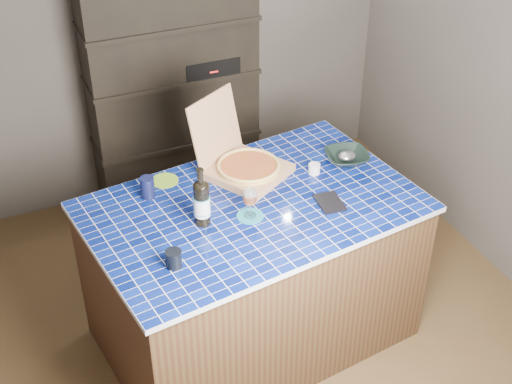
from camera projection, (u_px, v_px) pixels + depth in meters
name	position (u px, v px, depth m)	size (l,w,h in m)	color
room	(255.00, 153.00, 3.83)	(3.50, 3.50, 3.50)	#503D22
shelving_unit	(173.00, 92.00, 5.18)	(1.20, 0.41, 1.80)	black
kitchen_island	(253.00, 272.00, 4.18)	(1.93, 1.38, 0.98)	#42301A
pizza_box	(245.00, 165.00, 4.12)	(0.59, 0.62, 0.43)	tan
mead_bottle	(202.00, 202.00, 3.69)	(0.09, 0.09, 0.34)	black
teal_trivet	(250.00, 216.00, 3.81)	(0.15, 0.15, 0.01)	#197484
wine_glass	(250.00, 197.00, 3.74)	(0.08, 0.08, 0.18)	white
tumbler	(174.00, 259.00, 3.45)	(0.08, 0.08, 0.09)	black
dvd_case	(330.00, 202.00, 3.90)	(0.13, 0.18, 0.01)	black
bowl	(347.00, 157.00, 4.24)	(0.25, 0.25, 0.06)	black
foil_contents	(347.00, 156.00, 4.24)	(0.11, 0.09, 0.05)	#AEAEBA
white_jar	(314.00, 169.00, 4.14)	(0.07, 0.07, 0.06)	silver
navy_cup	(148.00, 187.00, 3.93)	(0.08, 0.08, 0.12)	black
green_trivet	(165.00, 181.00, 4.09)	(0.16, 0.16, 0.01)	#7FB526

